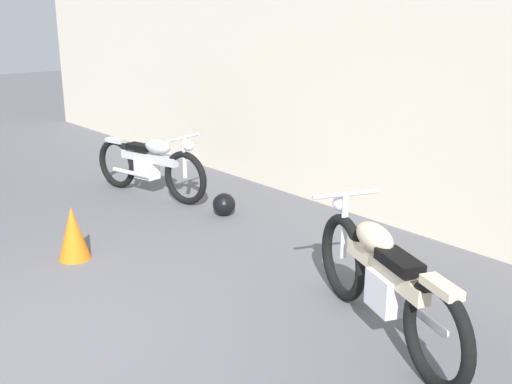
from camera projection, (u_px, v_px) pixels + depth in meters
ground_plane at (40, 349)px, 4.63m from camera, size 40.00×40.00×0.00m
building_wall at (408, 87)px, 6.87m from camera, size 18.00×0.30×3.21m
helmet at (224, 204)px, 7.56m from camera, size 0.28×0.28×0.28m
traffic_cone at (73, 233)px, 6.22m from camera, size 0.32×0.32×0.55m
motorcycle_cream at (383, 280)px, 4.71m from camera, size 2.04×1.00×0.97m
motorcycle_silver at (150, 165)px, 8.27m from camera, size 1.97×0.70×0.90m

